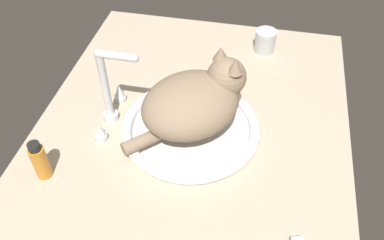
% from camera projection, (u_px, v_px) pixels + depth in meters
% --- Properties ---
extents(countertop, '(1.05, 0.81, 0.03)m').
position_uv_depth(countertop, '(191.00, 135.00, 1.06)').
color(countertop, '#B7A88E').
rests_on(countertop, ground).
extents(sink_basin, '(0.36, 0.36, 0.03)m').
position_uv_depth(sink_basin, '(192.00, 128.00, 1.04)').
color(sink_basin, white).
rests_on(sink_basin, countertop).
extents(faucet, '(0.18, 0.12, 0.22)m').
position_uv_depth(faucet, '(110.00, 94.00, 1.02)').
color(faucet, silver).
rests_on(faucet, countertop).
extents(cat, '(0.32, 0.32, 0.18)m').
position_uv_depth(cat, '(198.00, 101.00, 0.99)').
color(cat, '#8C755B').
rests_on(cat, sink_basin).
extents(amber_bottle, '(0.04, 0.04, 0.11)m').
position_uv_depth(amber_bottle, '(40.00, 161.00, 0.92)').
color(amber_bottle, '#C67A23').
rests_on(amber_bottle, countertop).
extents(metal_jar, '(0.07, 0.07, 0.07)m').
position_uv_depth(metal_jar, '(265.00, 41.00, 1.28)').
color(metal_jar, '#B2B5BA').
rests_on(metal_jar, countertop).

